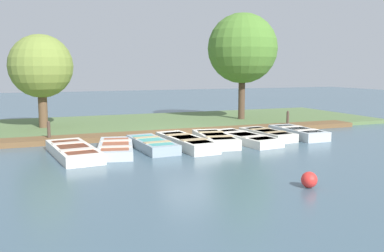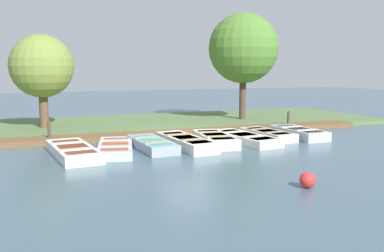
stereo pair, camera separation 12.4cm
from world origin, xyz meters
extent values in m
plane|color=#425B6B|center=(0.00, 0.00, 0.00)|extent=(80.00, 80.00, 0.00)
cube|color=#567042|center=(-5.00, 0.00, 0.09)|extent=(8.00, 24.00, 0.17)
cube|color=brown|center=(-1.20, 0.00, 0.10)|extent=(1.28, 17.89, 0.21)
cube|color=silver|center=(1.78, -5.01, 0.17)|extent=(3.69, 1.60, 0.34)
cube|color=#994C33|center=(1.78, -5.01, 0.33)|extent=(3.02, 1.26, 0.03)
cube|color=beige|center=(2.46, -4.94, 0.35)|extent=(0.48, 1.15, 0.03)
cube|color=beige|center=(1.11, -5.09, 0.35)|extent=(0.48, 1.15, 0.03)
cube|color=#B2BCC1|center=(1.62, -3.54, 0.15)|extent=(3.42, 1.86, 0.31)
cube|color=#994C33|center=(1.62, -3.54, 0.29)|extent=(2.79, 1.48, 0.02)
cube|color=beige|center=(2.22, -3.68, 0.32)|extent=(0.55, 1.12, 0.03)
cube|color=beige|center=(1.02, -3.41, 0.32)|extent=(0.55, 1.12, 0.03)
cube|color=#8C9EA8|center=(1.51, -2.19, 0.17)|extent=(3.11, 1.23, 0.35)
cube|color=teal|center=(1.51, -2.19, 0.33)|extent=(2.55, 0.97, 0.03)
cube|color=tan|center=(2.09, -2.15, 0.36)|extent=(0.36, 0.99, 0.03)
cube|color=tan|center=(0.93, -2.22, 0.36)|extent=(0.36, 0.99, 0.03)
cube|color=silver|center=(1.62, -0.91, 0.19)|extent=(3.60, 1.33, 0.38)
cube|color=#6B7F51|center=(1.62, -0.91, 0.37)|extent=(2.95, 1.05, 0.03)
cube|color=tan|center=(2.29, -0.85, 0.39)|extent=(0.43, 0.98, 0.03)
cube|color=tan|center=(0.95, -0.96, 0.39)|extent=(0.43, 0.98, 0.03)
cube|color=beige|center=(1.44, 0.38, 0.20)|extent=(3.10, 1.47, 0.39)
cube|color=teal|center=(1.44, 0.38, 0.38)|extent=(2.54, 1.16, 0.03)
cube|color=tan|center=(2.00, 0.31, 0.40)|extent=(0.43, 1.03, 0.03)
cube|color=tan|center=(0.88, 0.46, 0.40)|extent=(0.43, 1.03, 0.03)
cube|color=silver|center=(1.38, 1.70, 0.16)|extent=(3.64, 1.62, 0.31)
cube|color=#6B7F51|center=(1.38, 1.70, 0.30)|extent=(2.98, 1.28, 0.03)
cube|color=beige|center=(2.04, 1.79, 0.33)|extent=(0.49, 1.10, 0.03)
cube|color=beige|center=(0.72, 1.61, 0.33)|extent=(0.49, 1.10, 0.03)
cube|color=beige|center=(1.03, 2.99, 0.17)|extent=(2.81, 1.32, 0.35)
cube|color=teal|center=(1.03, 2.99, 0.33)|extent=(2.30, 1.04, 0.03)
cube|color=tan|center=(1.54, 3.04, 0.36)|extent=(0.37, 0.98, 0.03)
cube|color=tan|center=(0.51, 2.93, 0.36)|extent=(0.37, 0.98, 0.03)
cube|color=#B2BCC1|center=(1.17, 4.42, 0.19)|extent=(2.94, 1.14, 0.38)
cube|color=teal|center=(1.17, 4.42, 0.37)|extent=(2.41, 0.89, 0.03)
cube|color=beige|center=(1.73, 4.42, 0.39)|extent=(0.30, 1.03, 0.03)
cube|color=beige|center=(0.62, 4.41, 0.39)|extent=(0.30, 1.03, 0.03)
cylinder|color=#47382D|center=(-1.30, -5.61, 0.40)|extent=(0.13, 0.13, 0.79)
sphere|color=#47382D|center=(-1.30, -5.61, 0.81)|extent=(0.11, 0.11, 0.11)
cylinder|color=#47382D|center=(-1.30, 5.57, 0.40)|extent=(0.13, 0.13, 0.79)
sphere|color=#47382D|center=(-1.30, 5.57, 0.81)|extent=(0.11, 0.11, 0.11)
sphere|color=red|center=(7.86, 0.00, 0.20)|extent=(0.40, 0.40, 0.40)
cylinder|color=brown|center=(-4.78, -5.65, 1.12)|extent=(0.41, 0.41, 2.23)
sphere|color=olive|center=(-4.78, -5.65, 3.04)|extent=(2.93, 2.93, 2.93)
cylinder|color=#4C3828|center=(-4.39, 4.65, 1.49)|extent=(0.36, 0.36, 2.97)
sphere|color=#4C7A2D|center=(-4.39, 4.65, 4.01)|extent=(3.77, 3.77, 3.77)
camera|label=1|loc=(16.36, -6.48, 2.93)|focal=40.00mm
camera|label=2|loc=(16.41, -6.37, 2.93)|focal=40.00mm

